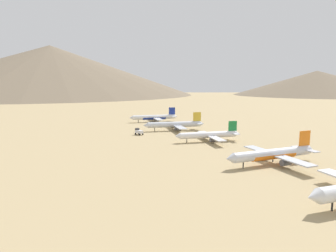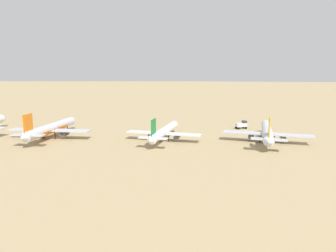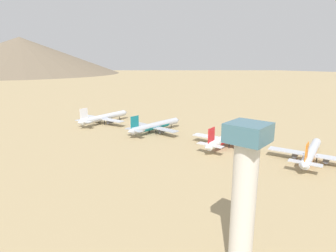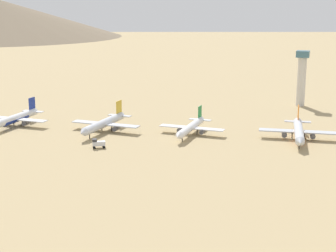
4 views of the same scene
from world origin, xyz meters
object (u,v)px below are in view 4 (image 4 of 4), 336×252
(parked_jet_0, at_px, (15,118))
(service_truck, at_px, (98,143))
(control_tower, at_px, (302,75))
(parked_jet_2, at_px, (191,127))
(parked_jet_3, at_px, (299,131))
(parked_jet_1, at_px, (104,123))

(parked_jet_0, height_order, service_truck, parked_jet_0)
(control_tower, bearing_deg, parked_jet_2, -25.52)
(parked_jet_0, xyz_separation_m, parked_jet_3, (-17.88, 130.88, 0.20))
(parked_jet_2, bearing_deg, parked_jet_1, -79.65)
(parked_jet_0, xyz_separation_m, control_tower, (-95.76, 124.81, 13.61))
(parked_jet_1, xyz_separation_m, parked_jet_3, (-13.83, 85.74, 0.02))
(parked_jet_1, height_order, service_truck, parked_jet_1)
(parked_jet_3, height_order, control_tower, control_tower)
(parked_jet_2, distance_m, control_tower, 94.68)
(parked_jet_0, bearing_deg, control_tower, 127.50)
(parked_jet_1, height_order, parked_jet_2, parked_jet_1)
(parked_jet_1, relative_size, control_tower, 1.31)
(parked_jet_3, height_order, service_truck, parked_jet_3)
(parked_jet_0, distance_m, parked_jet_2, 85.20)
(parked_jet_3, relative_size, control_tower, 1.33)
(parked_jet_0, relative_size, parked_jet_1, 0.97)
(parked_jet_2, distance_m, parked_jet_3, 46.90)
(service_truck, bearing_deg, control_tower, 149.13)
(parked_jet_2, distance_m, service_truck, 44.52)
(parked_jet_2, bearing_deg, parked_jet_3, 98.15)
(parked_jet_3, bearing_deg, service_truck, -62.57)
(parked_jet_0, xyz_separation_m, service_truck, (21.73, 54.57, -1.73))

